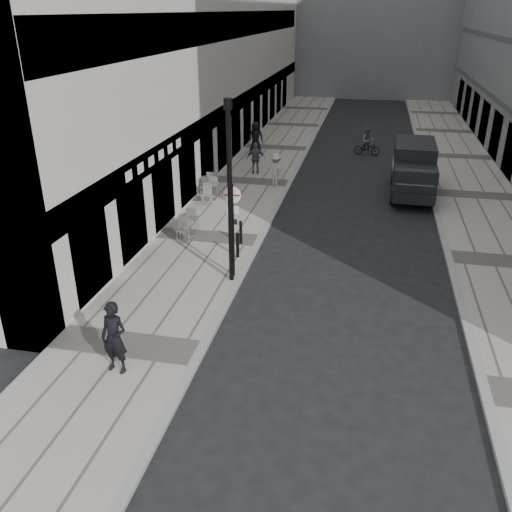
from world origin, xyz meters
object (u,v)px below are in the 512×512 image
(lamppost, at_px, (230,185))
(panel_van, at_px, (414,167))
(cyclist, at_px, (367,144))
(sign_post, at_px, (233,218))
(walking_man, at_px, (114,338))

(lamppost, relative_size, panel_van, 1.13)
(lamppost, bearing_deg, cyclist, 77.99)
(sign_post, relative_size, lamppost, 0.55)
(sign_post, height_order, cyclist, sign_post)
(sign_post, relative_size, panel_van, 0.62)
(walking_man, xyz_separation_m, sign_post, (1.52, 5.63, 1.10))
(panel_van, bearing_deg, cyclist, 108.40)
(cyclist, bearing_deg, lamppost, -97.97)
(lamppost, relative_size, cyclist, 3.47)
(walking_man, height_order, panel_van, panel_van)
(sign_post, xyz_separation_m, panel_van, (6.20, 10.59, -0.81))
(walking_man, bearing_deg, cyclist, 85.25)
(walking_man, height_order, cyclist, walking_man)
(panel_van, distance_m, cyclist, 7.85)
(sign_post, bearing_deg, panel_van, 53.03)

